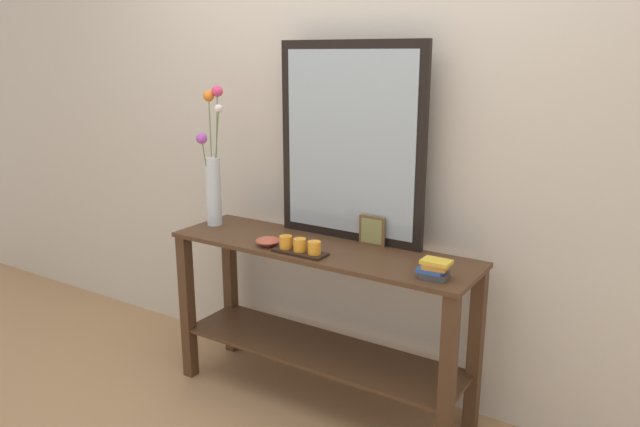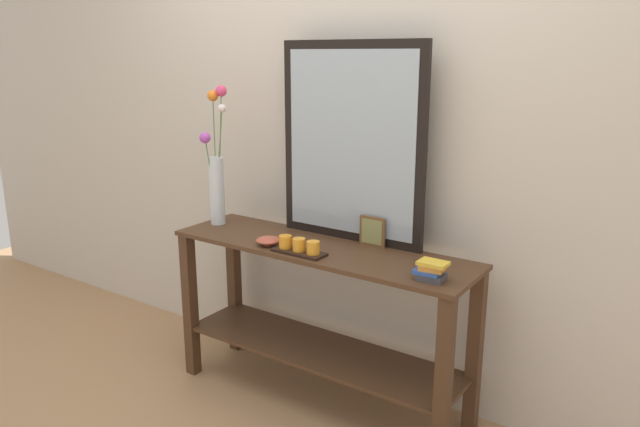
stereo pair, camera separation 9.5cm
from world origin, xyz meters
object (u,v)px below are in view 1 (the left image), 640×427
(console_table, at_px, (320,305))
(decorative_bowl, at_px, (268,241))
(mirror_leaning, at_px, (350,143))
(candle_tray, at_px, (300,247))
(book_stack, at_px, (434,269))
(tall_vase_left, at_px, (213,173))
(picture_frame_small, at_px, (372,231))

(console_table, height_order, decorative_bowl, decorative_bowl)
(mirror_leaning, relative_size, candle_tray, 3.65)
(console_table, relative_size, mirror_leaning, 1.61)
(book_stack, bearing_deg, decorative_bowl, -178.99)
(console_table, bearing_deg, mirror_leaning, 72.95)
(mirror_leaning, distance_m, candle_tray, 0.52)
(console_table, relative_size, candle_tray, 5.88)
(decorative_bowl, relative_size, book_stack, 0.89)
(mirror_leaning, height_order, tall_vase_left, mirror_leaning)
(picture_frame_small, bearing_deg, decorative_bowl, -147.32)
(console_table, xyz_separation_m, mirror_leaning, (0.05, 0.17, 0.72))
(console_table, height_order, candle_tray, candle_tray)
(mirror_leaning, bearing_deg, picture_frame_small, -13.25)
(console_table, bearing_deg, decorative_bowl, -151.00)
(mirror_leaning, xyz_separation_m, decorative_bowl, (-0.26, -0.28, -0.42))
(console_table, distance_m, picture_frame_small, 0.42)
(book_stack, bearing_deg, mirror_leaning, 153.02)
(mirror_leaning, relative_size, picture_frame_small, 6.59)
(picture_frame_small, bearing_deg, candle_tray, -127.70)
(console_table, xyz_separation_m, candle_tray, (-0.02, -0.13, 0.31))
(picture_frame_small, bearing_deg, console_table, -143.65)
(tall_vase_left, distance_m, book_stack, 1.25)
(console_table, bearing_deg, candle_tray, -98.66)
(book_stack, bearing_deg, picture_frame_small, 148.90)
(tall_vase_left, bearing_deg, candle_tray, -13.92)
(tall_vase_left, bearing_deg, mirror_leaning, 11.88)
(console_table, height_order, tall_vase_left, tall_vase_left)
(candle_tray, bearing_deg, picture_frame_small, 52.30)
(console_table, relative_size, decorative_bowl, 12.85)
(tall_vase_left, distance_m, picture_frame_small, 0.86)
(console_table, relative_size, tall_vase_left, 2.10)
(console_table, bearing_deg, tall_vase_left, 177.86)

